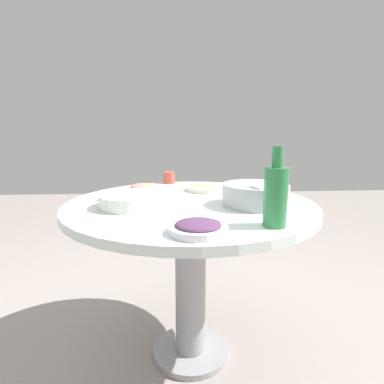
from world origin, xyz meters
The scene contains 10 objects.
ground centered at (0.00, 0.00, 0.00)m, with size 8.00×8.00×0.00m, color gray.
round_dining_table centered at (0.00, 0.00, 0.62)m, with size 1.11×1.11×0.77m.
rice_bowl centered at (0.08, 0.27, 0.82)m, with size 0.29×0.29×0.10m.
soup_bowl centered at (0.07, -0.25, 0.80)m, with size 0.27×0.27×0.06m.
dish_noodles centered at (-0.26, 0.10, 0.79)m, with size 0.21×0.21×0.04m.
dish_eggplant centered at (0.43, 0.00, 0.79)m, with size 0.19×0.19×0.04m.
dish_shrimp centered at (-0.28, -0.23, 0.79)m, with size 0.19×0.19×0.04m.
green_bottle centered at (0.38, 0.26, 0.88)m, with size 0.08×0.08×0.27m.
tea_cup_near centered at (-0.28, 0.33, 0.80)m, with size 0.06×0.06×0.05m, color #284F8D.
tea_cup_far centered at (-0.50, -0.10, 0.81)m, with size 0.07×0.07×0.07m, color #CD4A3C.
Camera 1 is at (1.41, -0.08, 1.10)m, focal length 30.23 mm.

